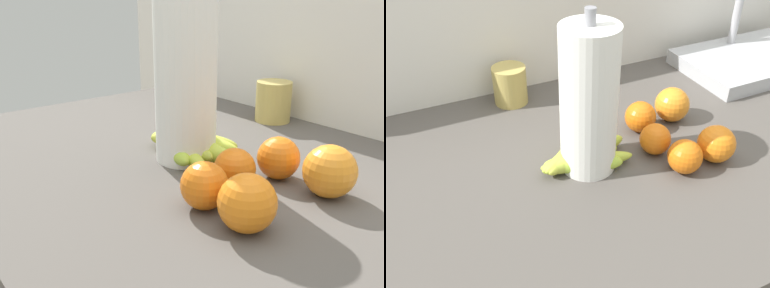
% 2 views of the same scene
% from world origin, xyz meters
% --- Properties ---
extents(counter, '(1.56, 0.76, 0.93)m').
position_xyz_m(counter, '(0.00, 0.00, 0.46)').
color(counter, '#514C47').
rests_on(counter, ground).
extents(wall_back, '(1.96, 0.06, 1.30)m').
position_xyz_m(wall_back, '(0.00, 0.41, 0.65)').
color(wall_back, silver).
rests_on(wall_back, ground).
extents(banana_bunch, '(0.21, 0.16, 0.04)m').
position_xyz_m(banana_bunch, '(-0.25, 0.01, 0.95)').
color(banana_bunch, '#ADCF3F').
rests_on(banana_bunch, counter).
extents(orange_center, '(0.07, 0.07, 0.07)m').
position_xyz_m(orange_center, '(-0.09, -0.02, 0.96)').
color(orange_center, orange).
rests_on(orange_center, counter).
extents(orange_back_right, '(0.08, 0.08, 0.08)m').
position_xyz_m(orange_back_right, '(0.01, -0.10, 0.97)').
color(orange_back_right, orange).
rests_on(orange_back_right, counter).
extents(orange_front, '(0.07, 0.07, 0.07)m').
position_xyz_m(orange_front, '(-0.07, 0.06, 0.97)').
color(orange_front, orange).
rests_on(orange_front, counter).
extents(orange_back_left, '(0.07, 0.07, 0.07)m').
position_xyz_m(orange_back_left, '(-0.07, -0.10, 0.96)').
color(orange_back_left, orange).
rests_on(orange_back_left, counter).
extents(orange_right, '(0.08, 0.08, 0.08)m').
position_xyz_m(orange_right, '(0.02, 0.07, 0.97)').
color(orange_right, orange).
rests_on(orange_right, counter).
extents(paper_towel_roll, '(0.11, 0.11, 0.33)m').
position_xyz_m(paper_towel_roll, '(-0.23, 0.00, 1.08)').
color(paper_towel_roll, white).
rests_on(paper_towel_roll, counter).
extents(sink_basin, '(0.41, 0.27, 0.20)m').
position_xyz_m(sink_basin, '(0.40, 0.21, 0.95)').
color(sink_basin, '#B7BABF').
rests_on(sink_basin, counter).
extents(mug, '(0.08, 0.08, 0.10)m').
position_xyz_m(mug, '(-0.30, 0.32, 0.98)').
color(mug, tan).
rests_on(mug, counter).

